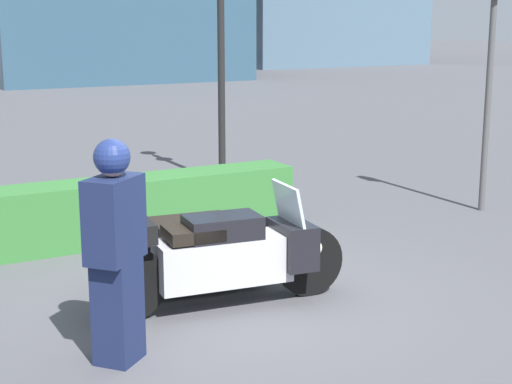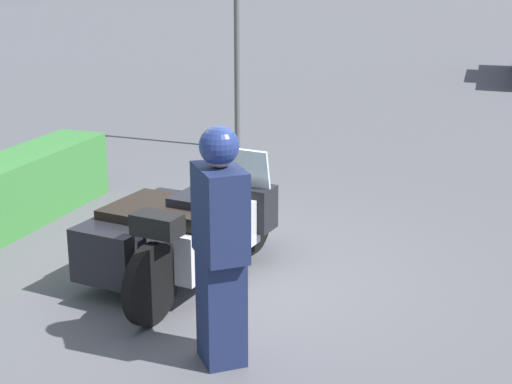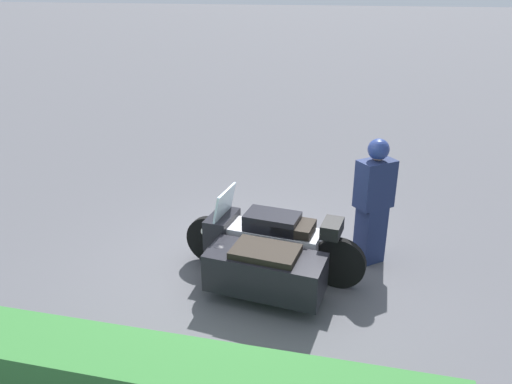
{
  "view_description": "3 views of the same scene",
  "coord_description": "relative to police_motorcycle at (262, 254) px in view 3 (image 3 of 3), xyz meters",
  "views": [
    {
      "loc": [
        -3.45,
        -6.54,
        2.74
      ],
      "look_at": [
        -0.12,
        -0.56,
        1.24
      ],
      "focal_mm": 55.0,
      "sensor_mm": 36.0,
      "label": 1
    },
    {
      "loc": [
        -6.49,
        -2.86,
        3.01
      ],
      "look_at": [
        0.24,
        -0.38,
        0.82
      ],
      "focal_mm": 55.0,
      "sensor_mm": 36.0,
      "label": 2
    },
    {
      "loc": [
        -1.34,
        5.82,
        3.79
      ],
      "look_at": [
        0.02,
        -0.05,
        1.22
      ],
      "focal_mm": 35.0,
      "sensor_mm": 36.0,
      "label": 3
    }
  ],
  "objects": [
    {
      "name": "police_motorcycle",
      "position": [
        0.0,
        0.0,
        0.0
      ],
      "size": [
        2.56,
        1.44,
        1.18
      ],
      "rotation": [
        0.0,
        0.0,
        -0.12
      ],
      "color": "black",
      "rests_on": "ground"
    },
    {
      "name": "officer_rider",
      "position": [
        -1.37,
        -1.01,
        0.49
      ],
      "size": [
        0.58,
        0.56,
        1.84
      ],
      "rotation": [
        0.0,
        0.0,
        -0.87
      ],
      "color": "#192347",
      "rests_on": "ground"
    },
    {
      "name": "ground_plane",
      "position": [
        0.13,
        -0.27,
        -0.48
      ],
      "size": [
        160.0,
        160.0,
        0.0
      ],
      "primitive_type": "plane",
      "color": "#4C4C51"
    }
  ]
}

